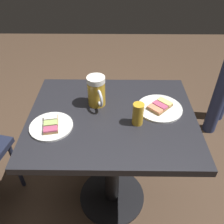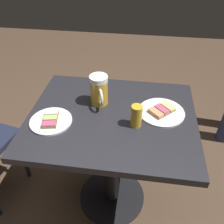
{
  "view_description": "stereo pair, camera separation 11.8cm",
  "coord_description": "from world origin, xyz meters",
  "px_view_note": "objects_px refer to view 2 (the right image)",
  "views": [
    {
      "loc": [
        0.01,
        -0.91,
        1.5
      ],
      "look_at": [
        0.0,
        0.0,
        0.75
      ],
      "focal_mm": 38.23,
      "sensor_mm": 36.0,
      "label": 1
    },
    {
      "loc": [
        0.13,
        -0.91,
        1.5
      ],
      "look_at": [
        0.0,
        0.0,
        0.75
      ],
      "focal_mm": 38.23,
      "sensor_mm": 36.0,
      "label": 2
    }
  ],
  "objects_px": {
    "beer_mug": "(99,90)",
    "beer_glass_small": "(136,116)",
    "plate_near": "(161,112)",
    "plate_far": "(51,120)"
  },
  "relations": [
    {
      "from": "beer_mug",
      "to": "beer_glass_small",
      "type": "relative_size",
      "value": 1.44
    },
    {
      "from": "beer_glass_small",
      "to": "plate_near",
      "type": "bearing_deg",
      "value": 41.96
    },
    {
      "from": "beer_mug",
      "to": "beer_glass_small",
      "type": "bearing_deg",
      "value": -36.46
    },
    {
      "from": "plate_near",
      "to": "plate_far",
      "type": "height_order",
      "value": "same"
    },
    {
      "from": "beer_glass_small",
      "to": "beer_mug",
      "type": "bearing_deg",
      "value": 143.54
    },
    {
      "from": "beer_mug",
      "to": "beer_glass_small",
      "type": "height_order",
      "value": "beer_mug"
    },
    {
      "from": "plate_near",
      "to": "plate_far",
      "type": "bearing_deg",
      "value": -164.81
    },
    {
      "from": "plate_near",
      "to": "beer_glass_small",
      "type": "relative_size",
      "value": 2.07
    },
    {
      "from": "plate_far",
      "to": "plate_near",
      "type": "bearing_deg",
      "value": 15.19
    },
    {
      "from": "plate_far",
      "to": "beer_glass_small",
      "type": "height_order",
      "value": "beer_glass_small"
    }
  ]
}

